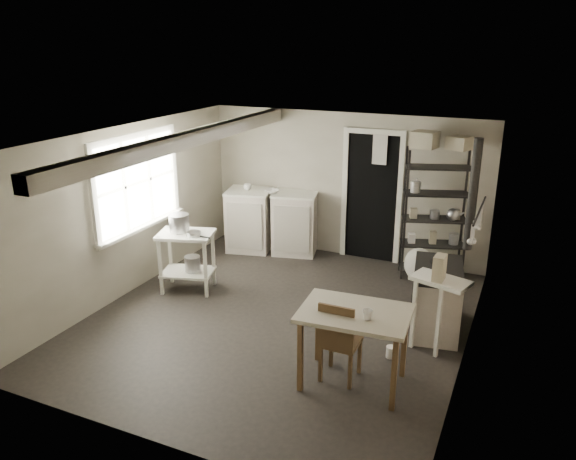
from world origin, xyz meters
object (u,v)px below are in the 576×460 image
at_px(shelf_rack, 435,215).
at_px(flour_sack, 419,265).
at_px(prep_table, 187,263).
at_px(chair, 341,336).
at_px(base_cabinets, 272,224).
at_px(stove, 437,295).
at_px(stockpot, 179,225).
at_px(work_table, 353,350).

height_order(shelf_rack, flour_sack, shelf_rack).
relative_size(prep_table, chair, 0.93).
distance_m(base_cabinets, stove, 3.37).
bearing_deg(prep_table, stove, 4.75).
height_order(stockpot, chair, stockpot).
distance_m(prep_table, shelf_rack, 3.59).
bearing_deg(shelf_rack, flour_sack, -135.98).
relative_size(stockpot, stove, 0.29).
bearing_deg(chair, base_cabinets, 126.48).
bearing_deg(chair, flour_sack, 85.58).
xyz_separation_m(shelf_rack, flour_sack, (-0.13, -0.24, -0.71)).
bearing_deg(work_table, stockpot, 156.87).
height_order(base_cabinets, stove, base_cabinets).
bearing_deg(shelf_rack, stockpot, -167.70).
distance_m(stove, chair, 1.63).
xyz_separation_m(stockpot, shelf_rack, (3.12, 1.86, 0.01)).
bearing_deg(shelf_rack, prep_table, -166.58).
distance_m(shelf_rack, work_table, 3.17).
bearing_deg(prep_table, shelf_rack, 31.93).
bearing_deg(base_cabinets, prep_table, -115.93).
bearing_deg(chair, prep_table, 156.16).
xyz_separation_m(base_cabinets, stove, (2.96, -1.60, -0.02)).
distance_m(base_cabinets, chair, 3.81).
height_order(stove, work_table, stove).
bearing_deg(flour_sack, shelf_rack, 62.52).
relative_size(base_cabinets, chair, 1.70).
bearing_deg(base_cabinets, stockpot, -119.15).
distance_m(base_cabinets, shelf_rack, 2.65).
relative_size(stockpot, chair, 0.33).
relative_size(base_cabinets, stove, 1.53).
height_order(prep_table, stove, stove).
height_order(base_cabinets, work_table, base_cabinets).
bearing_deg(work_table, shelf_rack, 86.27).
distance_m(work_table, flour_sack, 2.87).
height_order(work_table, flour_sack, work_table).
xyz_separation_m(shelf_rack, work_table, (-0.20, -3.11, -0.57)).
bearing_deg(work_table, chair, 162.75).
bearing_deg(prep_table, stockpot, 171.25).
distance_m(stockpot, chair, 3.05).
xyz_separation_m(prep_table, chair, (2.66, -1.18, 0.08)).
relative_size(prep_table, stove, 0.84).
bearing_deg(shelf_rack, stove, -95.99).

